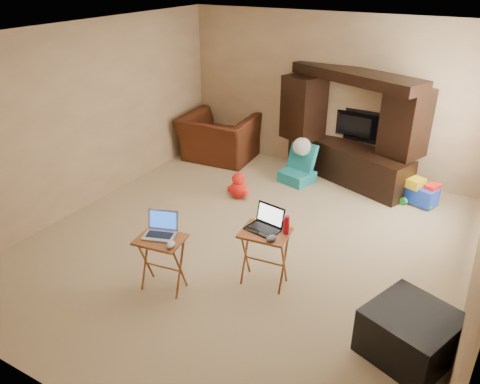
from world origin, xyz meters
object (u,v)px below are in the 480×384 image
Objects in this scene: entertainment_center at (351,128)px; water_bottle at (286,225)px; push_toy at (419,191)px; mouse_right at (271,238)px; plush_toy at (238,185)px; tray_table_left at (162,264)px; ottoman at (410,334)px; recliner at (219,138)px; mouse_left at (171,245)px; tray_table_right at (264,258)px; television at (355,126)px; child_rocker at (297,164)px; laptop_left at (159,226)px; laptop_right at (263,220)px.

water_bottle is at bearing -62.99° from entertainment_center.
push_toy is 3.96× the size of mouse_right.
plush_toy is (-1.17, -1.42, -0.66)m from entertainment_center.
push_toy is at bearing 51.76° from tray_table_left.
ottoman is at bearing -34.04° from plush_toy.
recliner reaches higher than plush_toy.
mouse_left is at bearing -28.03° from tray_table_left.
tray_table_left reaches higher than ottoman.
recliner is 3.42m from push_toy.
entertainment_center is 3.80m from mouse_left.
mouse_left is (-0.70, -0.68, 0.32)m from tray_table_right.
television reaches higher than child_rocker.
entertainment_center is 5.22× the size of plush_toy.
laptop_left is at bearing -154.16° from tray_table_right.
television reaches higher than tray_table_right.
tray_table_left is 1.15m from laptop_right.
ottoman is (2.32, -2.86, -0.08)m from child_rocker.
recliner is 9.14× the size of mouse_right.
child_rocker is 1.83× the size of laptop_right.
television is 1.25× the size of ottoman.
tray_table_left is 1.19m from mouse_right.
mouse_right is at bearing -109.29° from water_bottle.
push_toy is 0.74× the size of ottoman.
mouse_left reaches higher than tray_table_right.
mouse_right is (0.22, -3.19, -0.19)m from entertainment_center.
mouse_left is 1.00m from mouse_right.
tray_table_left reaches higher than push_toy.
water_bottle is (0.29, -3.19, -0.08)m from television.
television is at bearing 62.54° from child_rocker.
ottoman is at bearing 137.26° from recliner.
ottoman is 1.09× the size of tray_table_right.
laptop_right is 1.70× the size of water_bottle.
child_rocker is 1.91× the size of laptop_left.
ottoman is at bearing -14.53° from water_bottle.
television is 2.11m from plush_toy.
ottoman is 1.61m from tray_table_right.
mouse_left is (-0.61, -3.75, -0.22)m from entertainment_center.
television reaches higher than tray_table_left.
water_bottle reaches higher than ottoman.
mouse_left reaches higher than tray_table_left.
water_bottle reaches higher than tray_table_left.
laptop_left reaches higher than tray_table_left.
tray_table_left is (-0.80, -3.68, -0.56)m from entertainment_center.
entertainment_center is 3.80m from tray_table_left.
laptop_left is at bearing -173.18° from ottoman.
tray_table_right reaches higher than child_rocker.
recliner is 1.60m from child_rocker.
laptop_left reaches higher than plush_toy.
plush_toy is (1.06, -1.16, -0.19)m from recliner.
child_rocker reaches higher than ottoman.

